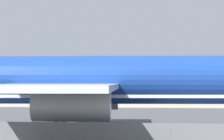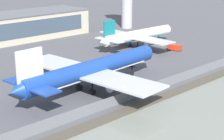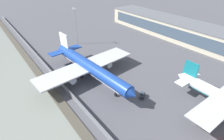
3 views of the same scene
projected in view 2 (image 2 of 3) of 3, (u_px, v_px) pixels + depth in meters
name	position (u px, v px, depth m)	size (l,w,h in m)	color
ground_plane	(106.00, 80.00, 108.27)	(500.00, 500.00, 0.00)	#4C4C51
shoreline_seawall	(161.00, 97.00, 94.05)	(320.00, 3.00, 0.50)	#474238
perimeter_fence	(148.00, 89.00, 96.86)	(280.00, 0.10, 2.57)	slate
cargo_jet_blue	(92.00, 70.00, 98.36)	(51.78, 44.68, 14.71)	#193D93
passenger_jet_white_teal	(137.00, 36.00, 146.12)	(39.90, 33.82, 12.30)	white
baggage_tug	(129.00, 64.00, 121.21)	(3.12, 3.55, 1.80)	#1E2328
ops_van	(175.00, 47.00, 142.04)	(3.16, 5.53, 2.48)	red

